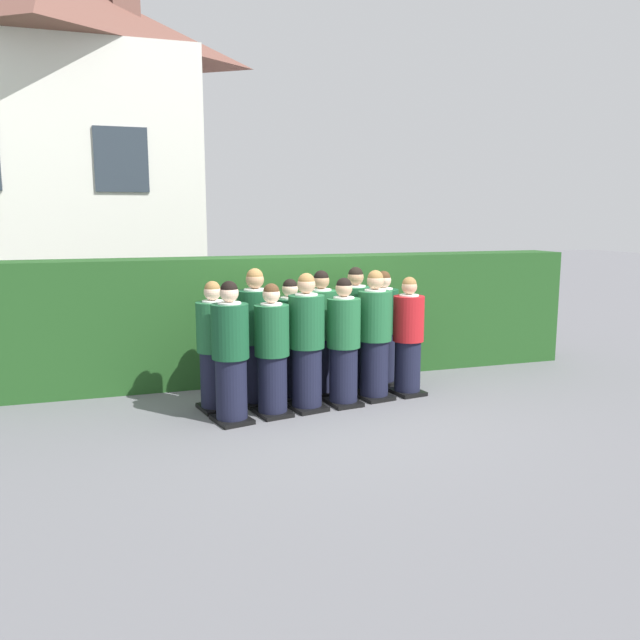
% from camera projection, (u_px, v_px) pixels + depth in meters
% --- Properties ---
extents(ground_plane, '(60.00, 60.00, 0.00)m').
position_uv_depth(ground_plane, '(327.00, 406.00, 7.89)').
color(ground_plane, slate).
extents(student_front_row_0, '(0.48, 0.56, 1.63)m').
position_uv_depth(student_front_row_0, '(231.00, 356.00, 7.17)').
color(student_front_row_0, black).
rests_on(student_front_row_0, ground).
extents(student_front_row_1, '(0.45, 0.54, 1.58)m').
position_uv_depth(student_front_row_1, '(272.00, 353.00, 7.43)').
color(student_front_row_1, black).
rests_on(student_front_row_1, ground).
extents(student_front_row_2, '(0.48, 0.57, 1.68)m').
position_uv_depth(student_front_row_2, '(307.00, 345.00, 7.65)').
color(student_front_row_2, black).
rests_on(student_front_row_2, ground).
extents(student_front_row_3, '(0.43, 0.53, 1.60)m').
position_uv_depth(student_front_row_3, '(344.00, 345.00, 7.85)').
color(student_front_row_3, black).
rests_on(student_front_row_3, ground).
extents(student_front_row_4, '(0.46, 0.54, 1.67)m').
position_uv_depth(student_front_row_4, '(375.00, 338.00, 8.12)').
color(student_front_row_4, black).
rests_on(student_front_row_4, ground).
extents(student_in_red_blazer, '(0.43, 0.50, 1.57)m').
position_uv_depth(student_in_red_blazer, '(408.00, 339.00, 8.33)').
color(student_in_red_blazer, black).
rests_on(student_in_red_blazer, ground).
extents(student_rear_row_0, '(0.45, 0.54, 1.58)m').
position_uv_depth(student_rear_row_0, '(214.00, 349.00, 7.64)').
color(student_rear_row_0, black).
rests_on(student_rear_row_0, ground).
extents(student_rear_row_1, '(0.49, 0.56, 1.72)m').
position_uv_depth(student_rear_row_1, '(256.00, 340.00, 7.87)').
color(student_rear_row_1, black).
rests_on(student_rear_row_1, ground).
extents(student_rear_row_2, '(0.43, 0.53, 1.56)m').
position_uv_depth(student_rear_row_2, '(290.00, 343.00, 8.10)').
color(student_rear_row_2, black).
rests_on(student_rear_row_2, ground).
extents(student_rear_row_3, '(0.46, 0.54, 1.65)m').
position_uv_depth(student_rear_row_3, '(321.00, 336.00, 8.34)').
color(student_rear_row_3, black).
rests_on(student_rear_row_3, ground).
extents(student_rear_row_4, '(0.47, 0.56, 1.68)m').
position_uv_depth(student_rear_row_4, '(355.00, 332.00, 8.56)').
color(student_rear_row_4, black).
rests_on(student_rear_row_4, ground).
extents(student_rear_row_5, '(0.48, 0.55, 1.60)m').
position_uv_depth(student_rear_row_5, '(383.00, 331.00, 8.85)').
color(student_rear_row_5, black).
rests_on(student_rear_row_5, ground).
extents(hedge, '(8.78, 0.70, 1.78)m').
position_uv_depth(hedge, '(292.00, 317.00, 9.25)').
color(hedge, '#214C1E').
rests_on(hedge, ground).
extents(school_building_main, '(5.53, 3.70, 6.91)m').
position_uv_depth(school_building_main, '(56.00, 154.00, 12.16)').
color(school_building_main, silver).
rests_on(school_building_main, ground).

